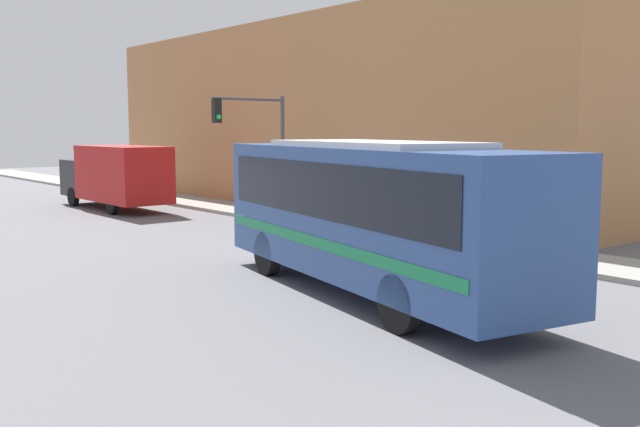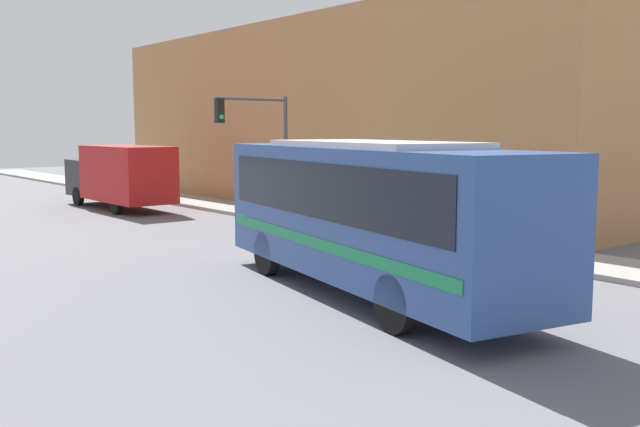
# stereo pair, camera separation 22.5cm
# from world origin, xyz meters

# --- Properties ---
(ground_plane) EXTENTS (120.00, 120.00, 0.00)m
(ground_plane) POSITION_xyz_m (0.00, 0.00, 0.00)
(ground_plane) COLOR slate
(sidewalk) EXTENTS (2.69, 70.00, 0.15)m
(sidewalk) POSITION_xyz_m (5.84, 20.00, 0.07)
(sidewalk) COLOR gray
(sidewalk) RESTS_ON ground_plane
(building_facade) EXTENTS (6.00, 29.87, 8.51)m
(building_facade) POSITION_xyz_m (10.19, 15.94, 4.25)
(building_facade) COLOR #B27A4C
(building_facade) RESTS_ON ground_plane
(city_bus) EXTENTS (4.52, 10.36, 3.41)m
(city_bus) POSITION_xyz_m (-0.88, 1.07, 1.98)
(city_bus) COLOR #2D4C8C
(city_bus) RESTS_ON ground_plane
(delivery_truck) EXTENTS (2.32, 7.66, 2.91)m
(delivery_truck) POSITION_xyz_m (1.86, 20.86, 1.59)
(delivery_truck) COLOR #B21919
(delivery_truck) RESTS_ON ground_plane
(fire_hydrant) EXTENTS (0.23, 0.31, 0.80)m
(fire_hydrant) POSITION_xyz_m (5.10, 4.01, 0.55)
(fire_hydrant) COLOR gold
(fire_hydrant) RESTS_ON sidewalk
(traffic_light_pole) EXTENTS (3.28, 0.35, 4.79)m
(traffic_light_pole) POSITION_xyz_m (4.07, 12.60, 3.47)
(traffic_light_pole) COLOR #47474C
(traffic_light_pole) RESTS_ON sidewalk
(parking_meter) EXTENTS (0.14, 0.14, 1.38)m
(parking_meter) POSITION_xyz_m (5.10, 7.39, 1.08)
(parking_meter) COLOR #47474C
(parking_meter) RESTS_ON sidewalk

